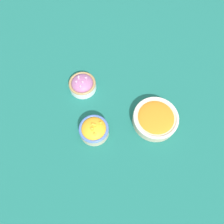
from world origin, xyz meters
TOP-DOWN VIEW (x-y plane):
  - ground_plane at (0.00, 0.00)m, footprint 3.00×3.00m
  - bowl_carrots at (0.13, 0.11)m, footprint 0.18×0.18m
  - bowl_squash at (0.01, -0.10)m, footprint 0.12×0.12m
  - bowl_red_onion at (-0.18, -0.01)m, footprint 0.12×0.12m

SIDE VIEW (x-z plane):
  - ground_plane at x=0.00m, z-range 0.00..0.00m
  - bowl_red_onion at x=-0.18m, z-range -0.01..0.06m
  - bowl_carrots at x=0.13m, z-range 0.00..0.05m
  - bowl_squash at x=0.01m, z-range 0.00..0.07m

